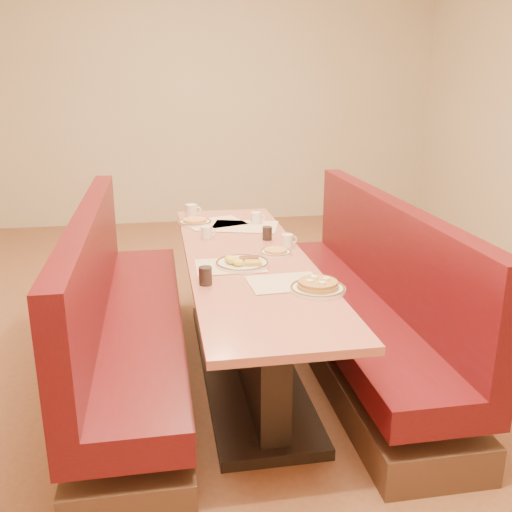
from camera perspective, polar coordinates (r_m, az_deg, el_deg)
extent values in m
plane|color=#9E6647|center=(3.64, -0.85, -11.42)|extent=(8.00, 8.00, 0.00)
cube|color=beige|center=(7.17, -6.11, 14.48)|extent=(6.00, 0.04, 2.80)
cube|color=black|center=(3.62, -0.85, -11.01)|extent=(0.55, 1.88, 0.06)
cube|color=black|center=(3.48, -0.88, -6.29)|extent=(0.15, 1.75, 0.71)
cube|color=#B85F55|center=(3.35, -0.91, -0.40)|extent=(0.70, 2.50, 0.04)
cube|color=#4C3326|center=(3.56, -11.85, -10.67)|extent=(0.55, 2.50, 0.20)
cube|color=#530E17|center=(3.44, -12.12, -6.70)|extent=(0.55, 2.50, 0.16)
cube|color=#530E17|center=(3.33, -16.23, -0.86)|extent=(0.12, 2.50, 0.60)
cube|color=#4C3326|center=(3.74, 9.53, -9.07)|extent=(0.55, 2.50, 0.20)
cube|color=#530E17|center=(3.63, 9.75, -5.25)|extent=(0.55, 2.50, 0.16)
cube|color=#530E17|center=(3.58, 13.30, 0.66)|extent=(0.12, 2.50, 0.60)
cube|color=beige|center=(3.17, -2.60, -0.98)|extent=(0.38, 0.29, 0.00)
cube|color=beige|center=(2.91, 2.91, -2.67)|extent=(0.38, 0.29, 0.00)
cube|color=beige|center=(4.12, -4.19, 3.34)|extent=(0.49, 0.42, 0.00)
cube|color=beige|center=(4.01, -1.14, 2.99)|extent=(0.53, 0.45, 0.00)
cylinder|color=white|center=(2.82, 6.18, -3.31)|extent=(0.28, 0.28, 0.02)
torus|color=brown|center=(2.82, 6.19, -3.14)|extent=(0.27, 0.27, 0.01)
cylinder|color=#B48140|center=(2.82, 6.20, -2.95)|extent=(0.21, 0.21, 0.02)
cylinder|color=#B48140|center=(2.81, 6.21, -2.63)|extent=(0.19, 0.19, 0.02)
cylinder|color=#FFEFA6|center=(2.83, 7.03, -2.28)|extent=(0.04, 0.04, 0.01)
cylinder|color=#FFEFA6|center=(2.85, 5.83, -2.10)|extent=(0.04, 0.04, 0.01)
cylinder|color=#FFEFA6|center=(2.79, 5.40, -2.49)|extent=(0.04, 0.04, 0.01)
cylinder|color=#FFEFA6|center=(2.77, 6.61, -2.68)|extent=(0.04, 0.04, 0.01)
cylinder|color=white|center=(3.18, -1.38, -0.79)|extent=(0.30, 0.30, 0.02)
torus|color=brown|center=(3.18, -1.38, -0.62)|extent=(0.30, 0.30, 0.01)
ellipsoid|color=yellow|center=(3.15, -2.36, -0.40)|extent=(0.08, 0.08, 0.04)
ellipsoid|color=yellow|center=(3.12, -1.76, -0.65)|extent=(0.06, 0.06, 0.04)
ellipsoid|color=yellow|center=(3.19, -2.64, -0.23)|extent=(0.06, 0.06, 0.03)
cylinder|color=brown|center=(3.19, -0.70, -0.29)|extent=(0.11, 0.03, 0.02)
cylinder|color=brown|center=(3.22, -0.72, -0.11)|extent=(0.11, 0.03, 0.02)
cube|color=gold|center=(3.14, -0.28, -0.67)|extent=(0.10, 0.08, 0.02)
cylinder|color=white|center=(3.39, 1.98, 0.32)|extent=(0.19, 0.19, 0.01)
torus|color=brown|center=(3.39, 1.99, 0.44)|extent=(0.19, 0.19, 0.01)
cylinder|color=#EE9F54|center=(3.39, 1.99, 0.57)|extent=(0.13, 0.13, 0.01)
ellipsoid|color=yellow|center=(3.40, 1.54, 0.73)|extent=(0.04, 0.04, 0.02)
cylinder|color=white|center=(4.12, -6.11, 3.33)|extent=(0.24, 0.24, 0.02)
torus|color=brown|center=(4.11, -6.12, 3.45)|extent=(0.24, 0.24, 0.01)
cylinder|color=#EE9F54|center=(4.11, -6.12, 3.59)|extent=(0.17, 0.17, 0.02)
ellipsoid|color=yellow|center=(4.13, -6.56, 3.74)|extent=(0.05, 0.05, 0.03)
cylinder|color=white|center=(3.54, 3.14, 1.57)|extent=(0.07, 0.07, 0.08)
torus|color=white|center=(3.55, 3.73, 1.62)|extent=(0.06, 0.02, 0.06)
cylinder|color=black|center=(3.53, 3.15, 2.09)|extent=(0.06, 0.06, 0.01)
cylinder|color=white|center=(3.73, -4.99, 2.37)|extent=(0.07, 0.07, 0.08)
torus|color=white|center=(3.74, -4.39, 2.41)|extent=(0.06, 0.02, 0.06)
cylinder|color=black|center=(3.72, -5.01, 2.88)|extent=(0.06, 0.06, 0.01)
cylinder|color=white|center=(4.10, -0.01, 3.82)|extent=(0.08, 0.08, 0.08)
torus|color=white|center=(4.10, 0.55, 3.85)|extent=(0.06, 0.01, 0.06)
cylinder|color=black|center=(4.09, -0.01, 4.31)|extent=(0.07, 0.07, 0.01)
cylinder|color=white|center=(4.33, -6.49, 4.54)|extent=(0.09, 0.09, 0.09)
torus|color=white|center=(4.32, -5.88, 4.53)|extent=(0.07, 0.03, 0.07)
cylinder|color=black|center=(4.32, -6.50, 5.06)|extent=(0.07, 0.07, 0.01)
cylinder|color=black|center=(2.89, -5.07, -2.00)|extent=(0.06, 0.06, 0.09)
cylinder|color=silver|center=(2.89, -5.07, -1.99)|extent=(0.07, 0.07, 0.09)
cylinder|color=black|center=(3.68, 1.13, 2.28)|extent=(0.06, 0.06, 0.09)
cylinder|color=silver|center=(3.68, 1.13, 2.30)|extent=(0.06, 0.06, 0.09)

